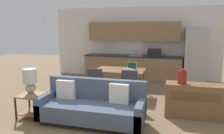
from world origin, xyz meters
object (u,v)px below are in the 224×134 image
(dining_table, at_px, (120,72))
(dining_chair_near_right, at_px, (130,85))
(refrigerator, at_px, (195,56))
(couch, at_px, (93,106))
(table_lamp, at_px, (30,80))
(credenza, at_px, (194,100))
(laptop, at_px, (131,67))
(vase, at_px, (182,77))
(side_table, at_px, (32,102))
(dining_chair_near_left, at_px, (96,83))

(dining_table, xyz_separation_m, dining_chair_near_right, (0.45, -0.81, -0.16))
(refrigerator, xyz_separation_m, dining_chair_near_right, (-1.77, -2.78, -0.45))
(dining_table, xyz_separation_m, couch, (-0.11, -2.02, -0.33))
(couch, height_order, table_lamp, table_lamp)
(dining_table, bearing_deg, couch, -93.07)
(refrigerator, distance_m, credenza, 3.23)
(table_lamp, height_order, laptop, table_lamp)
(refrigerator, height_order, dining_table, refrigerator)
(couch, height_order, vase, vase)
(table_lamp, xyz_separation_m, vase, (3.17, 0.87, 0.06))
(vase, relative_size, laptop, 0.80)
(side_table, height_order, table_lamp, table_lamp)
(couch, relative_size, dining_chair_near_right, 2.34)
(table_lamp, bearing_deg, refrigerator, 47.52)
(side_table, xyz_separation_m, credenza, (3.41, 0.94, 0.02))
(table_lamp, height_order, dining_chair_near_left, table_lamp)
(dining_chair_near_left, distance_m, laptop, 1.24)
(couch, bearing_deg, refrigerator, 59.76)
(table_lamp, relative_size, dining_chair_near_left, 0.61)
(side_table, bearing_deg, laptop, 52.16)
(dining_table, xyz_separation_m, laptop, (0.29, 0.16, 0.11))
(table_lamp, bearing_deg, dining_table, 54.30)
(table_lamp, distance_m, vase, 3.28)
(side_table, xyz_separation_m, table_lamp, (-0.02, 0.03, 0.48))
(credenza, xyz_separation_m, dining_chair_near_left, (-2.38, 0.38, 0.14))
(couch, xyz_separation_m, side_table, (-1.37, -0.11, 0.01))
(vase, bearing_deg, dining_chair_near_right, 160.77)
(dining_table, bearing_deg, side_table, -124.87)
(couch, height_order, laptop, laptop)
(dining_chair_near_left, bearing_deg, vase, 166.34)
(vase, bearing_deg, dining_table, 143.52)
(side_table, bearing_deg, dining_chair_near_right, 34.30)
(couch, bearing_deg, side_table, -175.58)
(dining_chair_near_right, xyz_separation_m, laptop, (-0.16, 0.96, 0.28))
(dining_table, xyz_separation_m, vase, (1.66, -1.23, 0.22))
(side_table, relative_size, credenza, 0.43)
(couch, height_order, credenza, couch)
(side_table, relative_size, table_lamp, 0.93)
(side_table, relative_size, vase, 1.63)
(dining_table, height_order, side_table, dining_table)
(dining_table, relative_size, credenza, 1.17)
(couch, distance_m, laptop, 2.26)
(dining_chair_near_right, bearing_deg, vase, 159.98)
(refrigerator, xyz_separation_m, couch, (-2.33, -3.99, -0.62))
(dining_table, distance_m, laptop, 0.35)
(laptop, bearing_deg, table_lamp, -103.89)
(table_lamp, height_order, credenza, table_lamp)
(refrigerator, height_order, table_lamp, refrigerator)
(refrigerator, relative_size, dining_table, 1.36)
(dining_table, distance_m, couch, 2.05)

